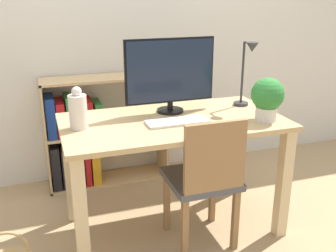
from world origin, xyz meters
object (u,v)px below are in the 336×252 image
monitor (170,73)px  chair (205,177)px  desk_lamp (247,68)px  vase (78,110)px  potted_plant (267,97)px  keyboard (178,122)px  bookshelf (85,138)px

monitor → chair: size_ratio=0.69×
desk_lamp → chair: size_ratio=0.52×
vase → potted_plant: size_ratio=0.93×
keyboard → desk_lamp: bearing=17.0°
monitor → vase: size_ratio=2.39×
keyboard → potted_plant: size_ratio=1.42×
keyboard → potted_plant: potted_plant is taller
bookshelf → monitor: bearing=-52.9°
monitor → vase: 0.63m
monitor → keyboard: monitor is taller
bookshelf → vase: bearing=-97.7°
bookshelf → potted_plant: bearing=-45.7°
potted_plant → bookshelf: potted_plant is taller
monitor → vase: monitor is taller
monitor → desk_lamp: (0.51, -0.07, 0.01)m
vase → desk_lamp: size_ratio=0.56×
potted_plant → bookshelf: (-0.98, 1.00, -0.51)m
vase → bookshelf: vase is taller
vase → desk_lamp: (1.10, 0.07, 0.16)m
desk_lamp → bookshelf: size_ratio=0.45×
keyboard → chair: bearing=-58.3°
desk_lamp → bookshelf: (-1.00, 0.72, -0.63)m
chair → bookshelf: bearing=119.4°
monitor → bookshelf: (-0.49, 0.65, -0.62)m
bookshelf → desk_lamp: bearing=-35.6°
potted_plant → bookshelf: size_ratio=0.27×
keyboard → bookshelf: 1.06m
keyboard → bookshelf: bookshelf is taller
monitor → desk_lamp: 0.51m
bookshelf → keyboard: bearing=-62.5°
vase → bookshelf: 0.92m
desk_lamp → chair: bearing=-141.6°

